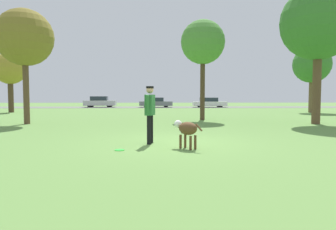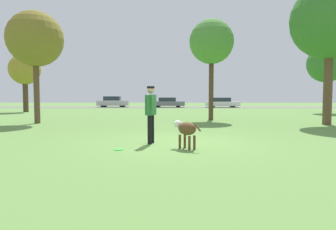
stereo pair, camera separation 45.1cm
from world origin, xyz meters
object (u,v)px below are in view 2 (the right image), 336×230
object	(u,v)px
tree_near_right	(330,21)
parked_car_white	(222,103)
tree_far_right	(327,64)
dog	(186,129)
tree_near_left	(35,40)
tree_far_left	(25,70)
parked_car_silver	(113,102)
parked_car_grey	(168,102)
person	(151,109)
frisbee	(119,150)
tree_mid_center	(212,42)

from	to	relation	value
tree_near_right	parked_car_white	size ratio (longest dim) A/B	1.61
tree_near_right	tree_far_right	bearing A→B (deg)	63.71
dog	parked_car_white	bearing A→B (deg)	-54.65
tree_near_left	tree_far_left	world-z (taller)	tree_near_left
tree_near_right	parked_car_white	distance (m)	24.54
parked_car_silver	parked_car_white	bearing A→B (deg)	-5.07
dog	parked_car_grey	bearing A→B (deg)	-41.76
person	frisbee	bearing A→B (deg)	156.17
tree_near_left	parked_car_silver	distance (m)	24.66
dog	tree_near_right	xyz separation A→B (m)	(7.47, 7.17, 4.65)
tree_near_left	parked_car_grey	bearing A→B (deg)	74.54
tree_mid_center	tree_near_left	bearing A→B (deg)	-165.98
tree_far_left	tree_far_right	xyz separation A→B (m)	(26.80, -1.11, 0.38)
tree_near_right	parked_car_silver	xyz separation A→B (m)	(-15.95, 24.84, -4.48)
tree_far_left	parked_car_grey	distance (m)	18.02
dog	parked_car_white	distance (m)	31.82
tree_mid_center	parked_car_silver	distance (m)	24.64
dog	tree_near_left	distance (m)	11.46
frisbee	tree_far_right	world-z (taller)	tree_far_right
frisbee	tree_mid_center	world-z (taller)	tree_mid_center
parked_car_white	tree_near_left	bearing A→B (deg)	-118.35
person	tree_far_left	size ratio (longest dim) A/B	0.33
tree_far_left	tree_far_right	bearing A→B (deg)	-2.38
dog	tree_near_right	bearing A→B (deg)	-89.87
dog	tree_far_left	distance (m)	23.95
tree_far_right	parked_car_white	bearing A→B (deg)	117.28
dog	tree_mid_center	bearing A→B (deg)	-54.63
tree_far_left	tree_far_right	world-z (taller)	tree_far_right
tree_near_left	parked_car_silver	bearing A→B (deg)	92.06
parked_car_white	parked_car_grey	bearing A→B (deg)	-179.04
tree_mid_center	parked_car_silver	bearing A→B (deg)	115.36
frisbee	parked_car_grey	bearing A→B (deg)	88.63
parked_car_silver	person	bearing A→B (deg)	-78.58
person	parked_car_silver	distance (m)	32.02
dog	tree_far_right	world-z (taller)	tree_far_right
dog	tree_near_left	size ratio (longest dim) A/B	0.13
tree_near_left	tree_mid_center	xyz separation A→B (m)	(9.54, 2.38, 0.24)
person	parked_car_grey	distance (m)	30.46
frisbee	tree_near_left	world-z (taller)	tree_near_left
frisbee	tree_near_left	size ratio (longest dim) A/B	0.04
frisbee	tree_near_left	bearing A→B (deg)	126.39
dog	tree_far_left	xyz separation A→B (m)	(-13.95, 19.17, 3.33)
parked_car_silver	parked_car_white	xyz separation A→B (m)	(14.53, -0.77, -0.08)
frisbee	tree_far_left	world-z (taller)	tree_far_left
tree_near_right	parked_car_silver	distance (m)	29.86
frisbee	person	bearing A→B (deg)	54.34
frisbee	tree_mid_center	size ratio (longest dim) A/B	0.04
person	tree_mid_center	distance (m)	10.28
person	dog	distance (m)	1.44
parked_car_grey	tree_near_left	bearing A→B (deg)	-105.56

